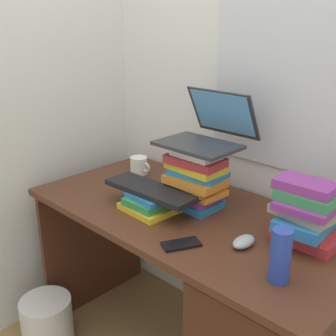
# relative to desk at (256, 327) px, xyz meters

# --- Properties ---
(wall_back) EXTENTS (6.00, 0.06, 2.60)m
(wall_back) POSITION_rel_desk_xyz_m (-0.36, 0.42, 0.88)
(wall_back) COLOR silver
(wall_back) RESTS_ON ground
(wall_left) EXTENTS (0.05, 6.00, 2.60)m
(wall_left) POSITION_rel_desk_xyz_m (-1.22, 0.03, 0.88)
(wall_left) COLOR silver
(wall_left) RESTS_ON ground
(desk) EXTENTS (1.42, 0.70, 0.78)m
(desk) POSITION_rel_desk_xyz_m (0.00, 0.00, 0.00)
(desk) COLOR #4C2819
(desk) RESTS_ON ground
(book_stack_tall) EXTENTS (0.25, 0.20, 0.27)m
(book_stack_tall) POSITION_rel_desk_xyz_m (-0.38, 0.08, 0.49)
(book_stack_tall) COLOR #2672B2
(book_stack_tall) RESTS_ON desk
(book_stack_keyboard_riser) EXTENTS (0.22, 0.19, 0.08)m
(book_stack_keyboard_riser) POSITION_rel_desk_xyz_m (-0.50, -0.08, 0.39)
(book_stack_keyboard_riser) COLOR yellow
(book_stack_keyboard_riser) RESTS_ON desk
(book_stack_side) EXTENTS (0.24, 0.20, 0.23)m
(book_stack_side) POSITION_rel_desk_xyz_m (0.09, 0.11, 0.47)
(book_stack_side) COLOR #B22D33
(book_stack_side) RESTS_ON desk
(laptop) EXTENTS (0.32, 0.33, 0.21)m
(laptop) POSITION_rel_desk_xyz_m (-0.38, 0.15, 0.67)
(laptop) COLOR #2D2D33
(laptop) RESTS_ON book_stack_tall
(keyboard) EXTENTS (0.43, 0.16, 0.02)m
(keyboard) POSITION_rel_desk_xyz_m (-0.50, -0.07, 0.44)
(keyboard) COLOR black
(keyboard) RESTS_ON book_stack_keyboard_riser
(computer_mouse) EXTENTS (0.06, 0.10, 0.04)m
(computer_mouse) POSITION_rel_desk_xyz_m (-0.05, -0.05, 0.37)
(computer_mouse) COLOR #A5A8AD
(computer_mouse) RESTS_ON desk
(mug) EXTENTS (0.12, 0.09, 0.09)m
(mug) POSITION_rel_desk_xyz_m (-0.85, 0.17, 0.40)
(mug) COLOR white
(mug) RESTS_ON desk
(water_bottle) EXTENTS (0.06, 0.06, 0.17)m
(water_bottle) POSITION_rel_desk_xyz_m (0.14, -0.15, 0.44)
(water_bottle) COLOR #263FA5
(water_bottle) RESTS_ON desk
(cell_phone) EXTENTS (0.12, 0.15, 0.01)m
(cell_phone) POSITION_rel_desk_xyz_m (-0.21, -0.20, 0.36)
(cell_phone) COLOR black
(cell_phone) RESTS_ON desk
(wastebasket) EXTENTS (0.25, 0.25, 0.26)m
(wastebasket) POSITION_rel_desk_xyz_m (-0.92, -0.38, -0.29)
(wastebasket) COLOR silver
(wastebasket) RESTS_ON ground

